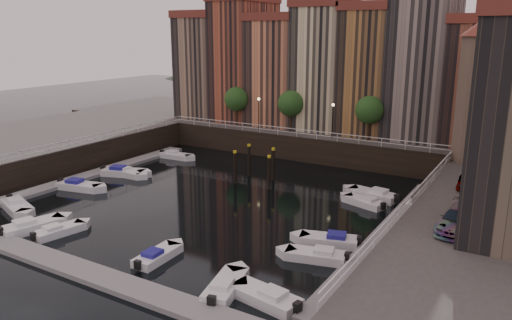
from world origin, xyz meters
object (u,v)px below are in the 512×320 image
Objects in this scene: boat_left_0 at (17,207)px; car_a at (473,182)px; mooring_pilings at (256,166)px; car_c at (458,221)px; corner_tower at (483,87)px; boat_left_2 at (123,172)px; gangway at (433,179)px; car_b at (478,176)px; boat_left_1 at (79,186)px.

boat_left_0 is 1.22× the size of car_a.
car_c is at bearing -27.37° from mooring_pilings.
car_c is (1.67, -19.33, -6.48)m from corner_tower.
mooring_pilings is 14.79m from boat_left_2.
car_a is at bearing -12.51° from boat_left_2.
gangway is 6.77m from car_a.
mooring_pilings is 1.14× the size of car_b.
gangway is 1.68× the size of car_c.
car_c is at bearing -72.05° from car_b.
car_c is (21.43, -11.10, 2.07)m from mooring_pilings.
car_b reaches higher than mooring_pilings.
corner_tower is 2.86× the size of boat_left_0.
boat_left_0 is 39.47m from car_b.
car_b is at bearing 7.05° from boat_left_1.
corner_tower is at bearing 3.05° from boat_left_2.
boat_left_1 is at bearing -153.79° from gangway.
boat_left_0 is 1.18× the size of car_b.
mooring_pilings is 24.22m from car_c.
gangway is 5.49m from car_b.
boat_left_1 is at bearing -110.31° from boat_left_2.
car_b reaches higher than boat_left_2.
mooring_pilings is 21.11m from car_b.
car_c is (0.51, -9.70, 0.04)m from car_a.
boat_left_0 is 12.70m from boat_left_2.
boat_left_0 is at bearing -100.00° from boat_left_1.
car_a is (20.92, -1.39, 2.02)m from mooring_pilings.
boat_left_2 reaches higher than boat_left_1.
boat_left_2 is at bearing 173.98° from car_c.
boat_left_2 is 1.24× the size of car_b.
car_c is (35.17, 0.24, 3.35)m from boat_left_1.
boat_left_2 is at bearing -163.61° from car_a.
gangway is 2.03× the size of car_b.
car_a is at bearing 95.99° from car_c.
corner_tower is 3.37× the size of car_b.
car_b is 11.68m from car_c.
boat_left_1 is at bearing -140.48° from mooring_pilings.
boat_left_0 is 35.83m from car_c.
boat_left_2 is at bearing 109.49° from boat_left_0.
mooring_pilings is at bearing -162.55° from car_b.
gangway is at bearing 137.87° from car_a.
car_a reaches higher than mooring_pilings.
corner_tower is at bearing 22.62° from mooring_pilings.
car_c reaches higher than gangway.
car_c is (34.95, 7.16, 3.35)m from boat_left_0.
boat_left_2 is at bearing -157.58° from corner_tower.
mooring_pilings is 22.75m from boat_left_0.
mooring_pilings is 1.18× the size of car_a.
car_c is at bearing 30.48° from boat_left_0.
car_b reaches higher than boat_left_1.
boat_left_1 is at bearing -145.20° from car_b.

